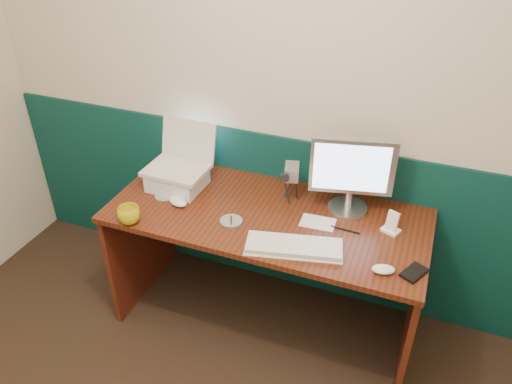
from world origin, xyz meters
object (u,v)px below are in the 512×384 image
at_px(laptop, 174,150).
at_px(camcorder, 291,185).
at_px(desk, 266,270).
at_px(monitor, 351,175).
at_px(keyboard, 294,247).
at_px(mug, 129,215).

bearing_deg(laptop, camcorder, 11.16).
xyz_separation_m(desk, monitor, (0.37, 0.18, 0.58)).
relative_size(desk, keyboard, 3.69).
bearing_deg(mug, camcorder, 35.24).
distance_m(mug, camcorder, 0.83).
height_order(monitor, keyboard, monitor).
relative_size(desk, monitor, 3.96).
relative_size(desk, camcorder, 8.97).
distance_m(monitor, keyboard, 0.47).
distance_m(desk, monitor, 0.71).
xyz_separation_m(desk, mug, (-0.60, -0.31, 0.42)).
bearing_deg(desk, camcorder, 66.17).
bearing_deg(laptop, mug, -98.11).
relative_size(keyboard, mug, 3.96).
height_order(laptop, mug, laptop).
height_order(desk, laptop, laptop).
bearing_deg(keyboard, mug, 173.56).
height_order(desk, monitor, monitor).
height_order(laptop, camcorder, laptop).
height_order(laptop, keyboard, laptop).
xyz_separation_m(monitor, keyboard, (-0.16, -0.40, -0.19)).
bearing_deg(camcorder, keyboard, -85.26).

